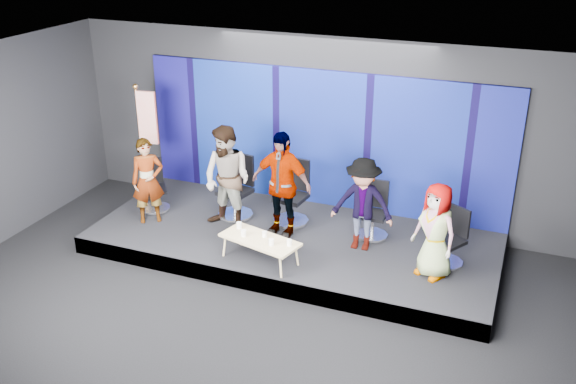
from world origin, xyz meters
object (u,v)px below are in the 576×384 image
object	(u,v)px
panelist_b	(227,179)
mug_a	(239,225)
chair_c	(292,202)
panelist_d	(362,204)
coffee_table	(260,240)
chair_d	(373,219)
panelist_e	(436,231)
mug_d	(271,242)
mug_e	(289,243)
panelist_a	(148,181)
flag_stand	(146,140)
chair_a	(154,193)
chair_e	(450,246)
chair_b	(237,196)
mug_c	(264,234)
mug_b	(244,233)
panelist_c	(281,184)

from	to	relation	value
panelist_b	mug_a	xyz separation A→B (m)	(0.53, -0.67, -0.49)
chair_c	panelist_d	xyz separation A→B (m)	(1.42, -0.49, 0.42)
chair_c	coffee_table	size ratio (longest dim) A/B	0.83
chair_d	panelist_e	xyz separation A→B (m)	(1.18, -0.93, 0.44)
mug_d	mug_e	xyz separation A→B (m)	(0.27, 0.09, -0.00)
panelist_a	mug_a	size ratio (longest dim) A/B	15.07
mug_d	flag_stand	bearing A→B (deg)	154.46
chair_a	mug_a	bearing A→B (deg)	-58.78
chair_e	coffee_table	size ratio (longest dim) A/B	0.68
chair_b	panelist_b	distance (m)	0.75
panelist_a	panelist_e	xyz separation A→B (m)	(5.10, -0.02, -0.02)
panelist_a	flag_stand	bearing A→B (deg)	85.40
chair_c	mug_d	bearing A→B (deg)	-74.27
coffee_table	chair_c	bearing A→B (deg)	91.19
mug_a	mug_e	distance (m)	1.02
chair_d	mug_a	xyz separation A→B (m)	(-1.94, -1.31, 0.13)
chair_a	flag_stand	distance (m)	1.02
chair_c	panelist_e	size ratio (longest dim) A/B	0.76
chair_d	flag_stand	xyz separation A→B (m)	(-4.44, -0.11, 0.89)
chair_c	mug_c	xyz separation A→B (m)	(0.07, -1.43, 0.06)
panelist_b	mug_c	xyz separation A→B (m)	(1.04, -0.79, -0.49)
mug_a	mug_b	size ratio (longest dim) A/B	1.01
chair_b	panelist_d	distance (m)	2.52
chair_c	mug_c	size ratio (longest dim) A/B	12.69
coffee_table	mug_e	size ratio (longest dim) A/B	14.15
panelist_a	chair_c	xyz separation A→B (m)	(2.41, 0.91, -0.40)
chair_e	mug_a	xyz separation A→B (m)	(-3.32, -0.83, 0.14)
panelist_e	mug_b	size ratio (longest dim) A/B	14.83
panelist_a	chair_a	bearing A→B (deg)	76.16
panelist_d	chair_e	size ratio (longest dim) A/B	1.69
chair_a	chair_d	distance (m)	4.14
panelist_a	mug_c	xyz separation A→B (m)	(2.49, -0.52, -0.34)
panelist_a	mug_a	world-z (taller)	panelist_a
panelist_e	mug_c	bearing A→B (deg)	-138.75
chair_a	coffee_table	world-z (taller)	chair_a
panelist_d	mug_a	xyz separation A→B (m)	(-1.86, -0.81, -0.35)
chair_e	mug_b	xyz separation A→B (m)	(-3.13, -1.06, 0.14)
chair_d	mug_b	size ratio (longest dim) A/B	9.58
panelist_c	mug_d	world-z (taller)	panelist_c
panelist_b	mug_b	size ratio (longest dim) A/B	18.21
panelist_d	mug_c	bearing A→B (deg)	-147.02
chair_e	panelist_d	bearing A→B (deg)	-148.69
flag_stand	mug_a	bearing A→B (deg)	-33.28
panelist_a	chair_d	size ratio (longest dim) A/B	1.59
mug_d	flag_stand	distance (m)	3.64
chair_a	panelist_b	size ratio (longest dim) A/B	0.52
mug_b	mug_d	bearing A→B (deg)	-11.73
panelist_a	panelist_e	size ratio (longest dim) A/B	1.03
panelist_c	chair_d	size ratio (longest dim) A/B	1.91
chair_a	mug_d	distance (m)	3.13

